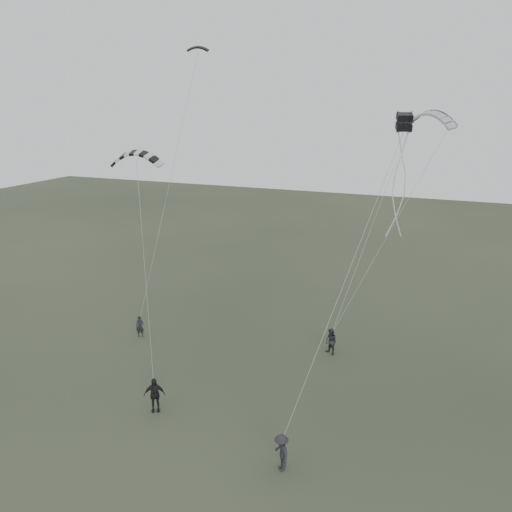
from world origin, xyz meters
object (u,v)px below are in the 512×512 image
(flyer_center, at_px, (154,395))
(flyer_left, at_px, (140,326))
(kite_dark_small, at_px, (198,47))
(kite_box, at_px, (404,122))
(flyer_far, at_px, (281,452))
(kite_pale_large, at_px, (430,113))
(kite_striped, at_px, (136,153))
(flyer_right, at_px, (331,342))

(flyer_center, bearing_deg, flyer_left, 101.12)
(kite_dark_small, height_order, kite_box, kite_dark_small)
(flyer_far, height_order, kite_pale_large, kite_pale_large)
(kite_dark_small, bearing_deg, flyer_far, -73.11)
(flyer_left, relative_size, kite_striped, 0.51)
(kite_dark_small, bearing_deg, kite_box, -48.06)
(kite_box, bearing_deg, flyer_right, 119.46)
(flyer_center, relative_size, kite_box, 2.57)
(kite_dark_small, relative_size, kite_pale_large, 0.42)
(flyer_right, xyz_separation_m, flyer_far, (0.44, -11.37, 0.01))
(flyer_center, bearing_deg, kite_dark_small, 78.38)
(kite_dark_small, xyz_separation_m, kite_pale_large, (15.46, 2.57, -4.31))
(flyer_left, relative_size, kite_dark_small, 1.02)
(kite_pale_large, distance_m, kite_striped, 18.92)
(flyer_center, relative_size, kite_dark_small, 1.28)
(flyer_far, xyz_separation_m, kite_pale_large, (3.94, 17.87, 14.18))
(flyer_right, height_order, kite_box, kite_box)
(flyer_left, bearing_deg, kite_box, -27.50)
(flyer_right, bearing_deg, kite_pale_large, 87.15)
(flyer_far, height_order, kite_striped, kite_striped)
(flyer_center, distance_m, kite_box, 18.59)
(flyer_center, distance_m, flyer_far, 7.87)
(flyer_right, xyz_separation_m, kite_dark_small, (-11.09, 3.93, 18.49))
(flyer_left, relative_size, kite_box, 2.04)
(flyer_left, bearing_deg, kite_dark_small, 50.89)
(flyer_left, relative_size, flyer_center, 0.79)
(flyer_right, height_order, flyer_center, flyer_center)
(kite_box, bearing_deg, kite_pale_large, 72.63)
(flyer_center, bearing_deg, kite_pale_large, 26.61)
(flyer_center, xyz_separation_m, kite_pale_large, (11.60, 16.07, 14.11))
(flyer_center, height_order, kite_striped, kite_striped)
(flyer_far, relative_size, kite_pale_large, 0.50)
(kite_dark_small, bearing_deg, flyer_right, -39.62)
(kite_striped, distance_m, kite_box, 14.48)
(kite_striped, height_order, kite_box, kite_box)
(flyer_left, relative_size, flyer_right, 0.86)
(flyer_left, xyz_separation_m, kite_pale_large, (17.40, 8.83, 14.31))
(kite_dark_small, xyz_separation_m, kite_box, (14.89, -7.91, -4.55))
(flyer_right, relative_size, kite_box, 2.38)
(flyer_far, bearing_deg, kite_striped, -159.77)
(kite_pale_large, xyz_separation_m, kite_box, (-0.57, -10.48, -0.24))
(flyer_far, relative_size, kite_dark_small, 1.20)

